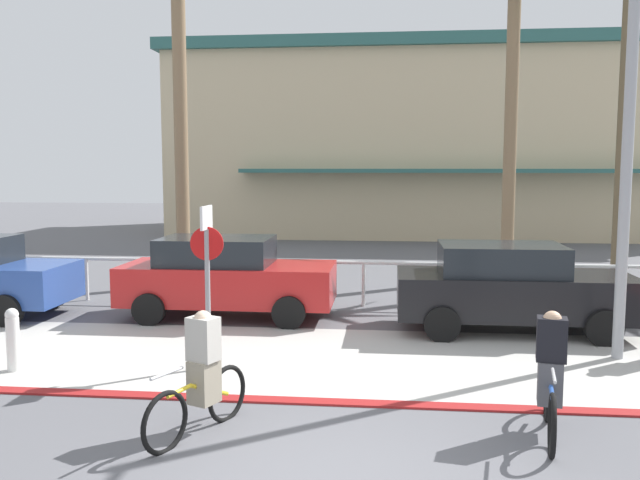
{
  "coord_description": "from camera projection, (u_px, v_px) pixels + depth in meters",
  "views": [
    {
      "loc": [
        0.55,
        -6.37,
        3.15
      ],
      "look_at": [
        -0.73,
        6.0,
        1.78
      ],
      "focal_mm": 37.3,
      "sensor_mm": 36.0,
      "label": 1
    }
  ],
  "objects": [
    {
      "name": "ground_plane",
      "position": [
        366.0,
        294.0,
        16.59
      ],
      "size": [
        80.0,
        80.0,
        0.0
      ],
      "primitive_type": "plane",
      "color": "#5B5B60"
    },
    {
      "name": "building_backdrop",
      "position": [
        435.0,
        143.0,
        32.56
      ],
      "size": [
        24.86,
        11.27,
        8.67
      ],
      "color": "beige",
      "rests_on": "ground"
    },
    {
      "name": "cyclist_yellow_1",
      "position": [
        201.0,
        376.0,
        7.85
      ],
      "size": [
        0.81,
        1.68,
        1.5
      ],
      "color": "black",
      "rests_on": "ground"
    },
    {
      "name": "cyclist_blue_0",
      "position": [
        550.0,
        376.0,
        7.83
      ],
      "size": [
        0.41,
        1.8,
        1.5
      ],
      "color": "black",
      "rests_on": "ground"
    },
    {
      "name": "car_red_1",
      "position": [
        226.0,
        276.0,
        13.91
      ],
      "size": [
        4.4,
        2.02,
        1.69
      ],
      "color": "red",
      "rests_on": "ground"
    },
    {
      "name": "sidewalk_strip",
      "position": [
        353.0,
        360.0,
        10.85
      ],
      "size": [
        44.0,
        4.0,
        0.02
      ],
      "primitive_type": "cube",
      "color": "beige",
      "rests_on": "ground"
    },
    {
      "name": "bollard_1",
      "position": [
        13.0,
        339.0,
        10.21
      ],
      "size": [
        0.2,
        0.2,
        1.0
      ],
      "color": "white",
      "rests_on": "ground"
    },
    {
      "name": "rail_fence",
      "position": [
        364.0,
        270.0,
        15.01
      ],
      "size": [
        26.3,
        0.08,
        1.04
      ],
      "color": "white",
      "rests_on": "ground"
    },
    {
      "name": "car_black_2",
      "position": [
        510.0,
        287.0,
        12.67
      ],
      "size": [
        4.4,
        2.02,
        1.69
      ],
      "color": "black",
      "rests_on": "ground"
    },
    {
      "name": "streetlight_curb",
      "position": [
        636.0,
        94.0,
        10.25
      ],
      "size": [
        0.24,
        2.54,
        7.5
      ],
      "color": "#9EA0A5",
      "rests_on": "ground"
    },
    {
      "name": "palm_tree_3",
      "position": [
        628.0,
        44.0,
        18.19
      ],
      "size": [
        3.59,
        3.3,
        9.04
      ],
      "color": "brown",
      "rests_on": "ground"
    },
    {
      "name": "stop_sign_bike_lane",
      "position": [
        207.0,
        263.0,
        10.23
      ],
      "size": [
        0.52,
        0.56,
        2.56
      ],
      "color": "gray",
      "rests_on": "ground"
    },
    {
      "name": "curb_paint",
      "position": [
        345.0,
        403.0,
        8.87
      ],
      "size": [
        44.0,
        0.24,
        0.03
      ],
      "primitive_type": "cube",
      "color": "maroon",
      "rests_on": "ground"
    },
    {
      "name": "palm_tree_2",
      "position": [
        514.0,
        47.0,
        18.4
      ],
      "size": [
        3.49,
        3.56,
        8.51
      ],
      "color": "#846B4C",
      "rests_on": "ground"
    },
    {
      "name": "palm_tree_1",
      "position": [
        177.0,
        20.0,
        17.01
      ],
      "size": [
        3.56,
        3.48,
        9.18
      ],
      "color": "#846B4C",
      "rests_on": "ground"
    }
  ]
}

